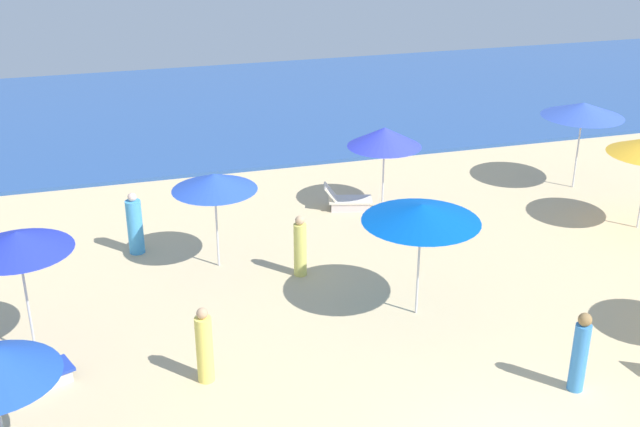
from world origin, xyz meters
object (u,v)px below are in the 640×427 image
Objects in this scene: beachgoer_3 at (204,347)px; beachgoer_0 at (580,353)px; umbrella_2 at (583,110)px; umbrella_1 at (385,137)px; beachgoer_1 at (300,247)px; lounge_chair_4_0 at (30,376)px; umbrella_7 at (421,213)px; beachgoer_2 at (135,225)px; lounge_chair_1_0 at (346,200)px; umbrella_4 at (17,241)px; umbrella_0 at (214,182)px.

beachgoer_0 is at bearing -146.18° from beachgoer_3.
umbrella_2 is 14.12m from beachgoer_3.
beachgoer_0 is 6.88m from beachgoer_3.
umbrella_1 is at bearing 179.58° from umbrella_2.
beachgoer_1 is 4.59m from beachgoer_3.
umbrella_1 is 1.58× the size of beachgoer_1.
beachgoer_3 reaches higher than lounge_chair_4_0.
umbrella_7 is at bearing 125.35° from beachgoer_0.
lounge_chair_4_0 is (-9.24, -6.25, -1.86)m from umbrella_1.
beachgoer_2 is at bearing -72.22° from beachgoer_1.
lounge_chair_1_0 is (-0.99, 0.27, -1.85)m from umbrella_1.
beachgoer_2 is at bearing -44.96° from lounge_chair_4_0.
umbrella_4 is at bearing -22.75° from beachgoer_1.
lounge_chair_4_0 is (-15.41, -6.20, -2.16)m from umbrella_2.
umbrella_7 reaches higher than beachgoer_1.
beachgoer_2 is (2.33, 5.31, 0.47)m from lounge_chair_4_0.
umbrella_4 reaches higher than beachgoer_3.
umbrella_1 is (5.06, 2.24, -0.05)m from umbrella_0.
beachgoer_1 is (-3.28, -3.25, -1.41)m from umbrella_1.
lounge_chair_4_0 is 10.10m from beachgoer_0.
umbrella_0 is 5.03m from umbrella_4.
umbrella_7 is (7.89, -0.60, -0.12)m from umbrella_4.
beachgoer_3 is at bearing -102.30° from umbrella_0.
umbrella_7 is (7.92, 0.57, 2.09)m from lounge_chair_4_0.
umbrella_1 is 7.12m from beachgoer_2.
beachgoer_2 is (-5.60, 4.74, -1.63)m from umbrella_7.
umbrella_2 reaches higher than beachgoer_3.
lounge_chair_1_0 is at bearing 86.79° from umbrella_7.
beachgoer_2 reaches higher than beachgoer_1.
umbrella_1 is 1.53× the size of lounge_chair_4_0.
umbrella_7 is 7.51m from beachgoer_2.
umbrella_4 reaches higher than lounge_chair_4_0.
lounge_chair_4_0 is at bearing -158.07° from umbrella_2.
lounge_chair_1_0 is 6.31m from umbrella_7.
lounge_chair_4_0 is at bearing -161.30° from beachgoer_2.
umbrella_0 is 2.68m from beachgoer_2.
beachgoer_3 is (3.17, -0.64, 0.46)m from lounge_chair_4_0.
umbrella_2 reaches higher than umbrella_0.
umbrella_1 is 1.55× the size of beachgoer_3.
umbrella_4 reaches higher than beachgoer_0.
beachgoer_2 is (-7.36, 8.13, -0.04)m from beachgoer_0.
umbrella_0 is 5.09m from umbrella_7.
umbrella_7 is (-1.32, -5.68, 0.23)m from umbrella_1.
umbrella_7 reaches higher than beachgoer_2.
lounge_chair_4_0 is (-0.04, -1.17, -2.21)m from umbrella_4.
beachgoer_1 is at bearing 17.09° from umbrella_4.
umbrella_2 is 1.64× the size of beachgoer_2.
umbrella_7 reaches higher than umbrella_0.
umbrella_2 is (7.15, -0.31, 2.15)m from lounge_chair_1_0.
lounge_chair_1_0 is at bearing -73.00° from lounge_chair_4_0.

